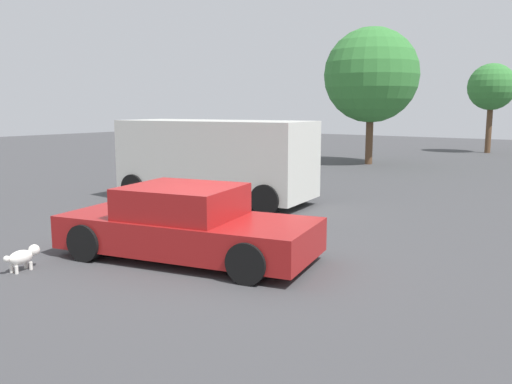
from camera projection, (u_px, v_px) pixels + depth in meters
name	position (u px, v px, depth m)	size (l,w,h in m)	color
ground_plane	(206.00, 257.00, 9.30)	(80.00, 80.00, 0.00)	#424244
sedan_foreground	(187.00, 225.00, 9.17)	(4.69, 2.69, 1.26)	maroon
dog	(23.00, 256.00, 8.51)	(0.26, 0.65, 0.38)	white
van_white	(216.00, 158.00, 14.53)	(5.52, 2.83, 2.23)	silver
tree_back_left	(492.00, 87.00, 30.01)	(2.61, 2.61, 5.03)	brown
tree_back_center	(371.00, 75.00, 23.91)	(4.23, 4.23, 6.12)	brown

